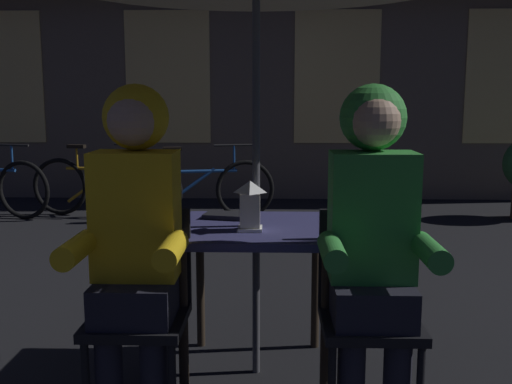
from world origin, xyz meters
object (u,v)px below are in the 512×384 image
cafe_table (256,247)px  person_left_hooded (135,222)px  chair_right (368,304)px  bicycle_third (199,189)px  book (225,216)px  person_right_hooded (373,223)px  lantern (250,204)px  bicycle_second (102,186)px  chair_left (141,301)px

cafe_table → person_left_hooded: 0.67m
chair_right → bicycle_third: bearing=106.7°
person_left_hooded → book: size_ratio=7.00×
person_right_hooded → lantern: bearing=147.2°
bicycle_second → bicycle_third: same height
chair_left → bicycle_second: bearing=108.1°
lantern → bicycle_third: lantern is taller
bicycle_second → person_left_hooded: bearing=-72.1°
chair_left → chair_right: bearing=0.0°
person_left_hooded → bicycle_second: (-1.39, 4.29, -0.50)m
chair_left → bicycle_second: 4.46m
lantern → person_right_hooded: size_ratio=0.17×
bicycle_third → lantern: bearing=-79.4°
cafe_table → book: bearing=131.9°
person_left_hooded → bicycle_second: person_left_hooded is taller
chair_left → bicycle_second: chair_left is taller
bicycle_second → lantern: bearing=-65.1°
cafe_table → person_right_hooded: (0.48, -0.43, 0.21)m
lantern → book: 0.33m
cafe_table → book: book is taller
bicycle_third → book: bearing=-80.8°
lantern → chair_left: size_ratio=0.27×
person_left_hooded → person_right_hooded: 0.96m
cafe_table → bicycle_third: bearing=101.3°
cafe_table → bicycle_second: (-1.87, 3.87, -0.29)m
lantern → cafe_table: bearing=76.0°
person_right_hooded → chair_right: bearing=90.0°
lantern → book: bearing=116.2°
chair_left → person_right_hooded: (0.96, -0.06, 0.36)m
lantern → bicycle_second: lantern is taller
bicycle_third → book: 3.55m
lantern → bicycle_second: bearing=114.9°
lantern → bicycle_third: bearing=100.6°
chair_right → person_left_hooded: bearing=-176.6°
book → person_left_hooded: bearing=-105.8°
person_right_hooded → book: person_right_hooded is taller
chair_right → person_left_hooded: person_left_hooded is taller
lantern → book: (-0.14, 0.28, -0.11)m
person_right_hooded → bicycle_third: 4.30m
person_right_hooded → book: bearing=136.6°
chair_right → bicycle_third: (-1.21, 4.04, -0.14)m
person_right_hooded → bicycle_third: bearing=106.5°
chair_right → lantern: bearing=152.0°
book → chair_right: bearing=-29.0°
cafe_table → book: size_ratio=3.70×
chair_right → bicycle_second: chair_right is taller
cafe_table → chair_right: 0.62m
chair_right → person_right_hooded: 0.36m
lantern → chair_right: (0.50, -0.27, -0.37)m
bicycle_third → bicycle_second: bearing=170.0°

